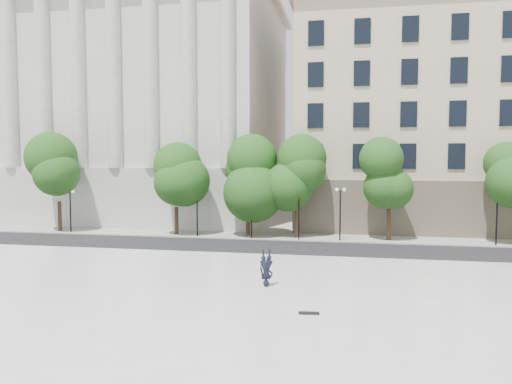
% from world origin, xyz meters
% --- Properties ---
extents(ground, '(160.00, 160.00, 0.00)m').
position_xyz_m(ground, '(0.00, 0.00, 0.00)').
color(ground, '#BBB9B0').
rests_on(ground, ground).
extents(plaza, '(44.00, 22.00, 0.45)m').
position_xyz_m(plaza, '(0.00, 3.00, 0.23)').
color(plaza, white).
rests_on(plaza, ground).
extents(street, '(60.00, 8.00, 0.02)m').
position_xyz_m(street, '(0.00, 18.00, 0.01)').
color(street, black).
rests_on(street, ground).
extents(far_sidewalk, '(60.00, 4.00, 0.12)m').
position_xyz_m(far_sidewalk, '(0.00, 24.00, 0.06)').
color(far_sidewalk, '#B3B0A5').
rests_on(far_sidewalk, ground).
extents(building_west, '(31.50, 27.65, 25.60)m').
position_xyz_m(building_west, '(-17.00, 38.57, 12.89)').
color(building_west, silver).
rests_on(building_west, ground).
extents(building_east, '(36.00, 26.15, 23.00)m').
position_xyz_m(building_east, '(20.00, 38.91, 11.14)').
color(building_east, '#BEAF91').
rests_on(building_east, ground).
extents(traffic_light_west, '(0.63, 1.93, 4.26)m').
position_xyz_m(traffic_light_west, '(-1.09, 22.30, 3.76)').
color(traffic_light_west, black).
rests_on(traffic_light_west, ground).
extents(traffic_light_east, '(0.68, 1.93, 4.26)m').
position_xyz_m(traffic_light_east, '(2.95, 22.30, 3.76)').
color(traffic_light_east, black).
rests_on(traffic_light_east, ground).
extents(person_lying, '(1.29, 2.02, 0.52)m').
position_xyz_m(person_lying, '(2.98, 5.62, 0.71)').
color(person_lying, black).
rests_on(person_lying, plaza).
extents(skateboard, '(0.88, 0.30, 0.09)m').
position_xyz_m(skateboard, '(5.47, 1.50, 0.49)').
color(skateboard, black).
rests_on(skateboard, plaza).
extents(street_trees, '(43.59, 5.11, 7.42)m').
position_xyz_m(street_trees, '(-1.75, 23.58, 5.12)').
color(street_trees, '#382619').
rests_on(street_trees, ground).
extents(lamp_posts, '(37.45, 0.28, 4.47)m').
position_xyz_m(lamp_posts, '(0.44, 22.60, 2.96)').
color(lamp_posts, black).
rests_on(lamp_posts, ground).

